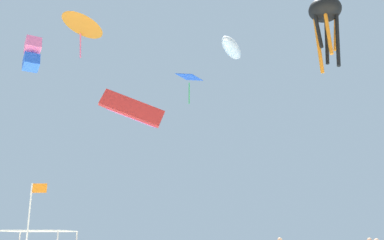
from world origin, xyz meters
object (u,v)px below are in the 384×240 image
at_px(kite_delta_orange, 84,22).
at_px(kite_inflatable_white, 232,48).
at_px(kite_parafoil_red, 132,109).
at_px(canopy_tent, 38,232).
at_px(kite_diamond_blue, 189,78).
at_px(kite_octopus_black, 325,13).
at_px(kite_box_pink, 32,54).
at_px(banner_flag, 30,225).

xyz_separation_m(kite_delta_orange, kite_inflatable_white, (15.87, 3.47, -1.42)).
distance_m(kite_delta_orange, kite_parafoil_red, 12.63).
relative_size(canopy_tent, kite_diamond_blue, 1.08).
relative_size(kite_octopus_black, kite_inflatable_white, 1.22).
relative_size(kite_delta_orange, kite_diamond_blue, 1.97).
bearing_deg(kite_box_pink, kite_delta_orange, -112.07).
xyz_separation_m(kite_delta_orange, kite_box_pink, (2.21, -17.35, -11.47)).
bearing_deg(banner_flag, kite_delta_orange, 103.36).
relative_size(canopy_tent, kite_inflatable_white, 0.57).
bearing_deg(kite_parafoil_red, banner_flag, -97.96).
distance_m(canopy_tent, banner_flag, 5.80).
height_order(kite_delta_orange, kite_parafoil_red, kite_delta_orange).
relative_size(kite_diamond_blue, kite_parafoil_red, 0.50).
bearing_deg(kite_delta_orange, canopy_tent, -10.09).
bearing_deg(kite_diamond_blue, kite_parafoil_red, 142.10).
bearing_deg(kite_delta_orange, kite_inflatable_white, 80.01).
bearing_deg(kite_box_pink, kite_parafoil_red, -134.52).
distance_m(kite_inflatable_white, kite_parafoil_red, 15.08).
height_order(canopy_tent, kite_parafoil_red, kite_parafoil_red).
distance_m(kite_delta_orange, kite_octopus_black, 24.48).
height_order(canopy_tent, banner_flag, banner_flag).
bearing_deg(banner_flag, canopy_tent, 107.16).
xyz_separation_m(banner_flag, kite_delta_orange, (-5.78, 24.33, 21.56)).
relative_size(canopy_tent, kite_delta_orange, 0.55).
height_order(kite_delta_orange, kite_diamond_blue, kite_delta_orange).
xyz_separation_m(banner_flag, kite_octopus_black, (18.04, 19.09, 19.47)).
height_order(canopy_tent, kite_octopus_black, kite_octopus_black).
relative_size(kite_delta_orange, kite_box_pink, 2.86).
xyz_separation_m(kite_delta_orange, kite_diamond_blue, (11.21, -1.42, -6.94)).
height_order(kite_delta_orange, kite_box_pink, kite_delta_orange).
height_order(kite_delta_orange, kite_octopus_black, kite_delta_orange).
height_order(kite_octopus_black, kite_parafoil_red, kite_octopus_black).
relative_size(kite_inflatable_white, kite_diamond_blue, 1.91).
bearing_deg(kite_diamond_blue, kite_box_pink, -177.53).
bearing_deg(kite_delta_orange, kite_diamond_blue, 60.50).
xyz_separation_m(kite_inflatable_white, kite_parafoil_red, (-9.85, -6.79, -9.18)).
relative_size(kite_inflatable_white, kite_parafoil_red, 0.96).
bearing_deg(kite_parafoil_red, canopy_tent, -104.49).
bearing_deg(canopy_tent, kite_box_pink, 142.29).
bearing_deg(kite_parafoil_red, kite_box_pink, -112.51).
bearing_deg(banner_flag, kite_box_pink, 117.11).
distance_m(kite_diamond_blue, kite_box_pink, 18.86).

